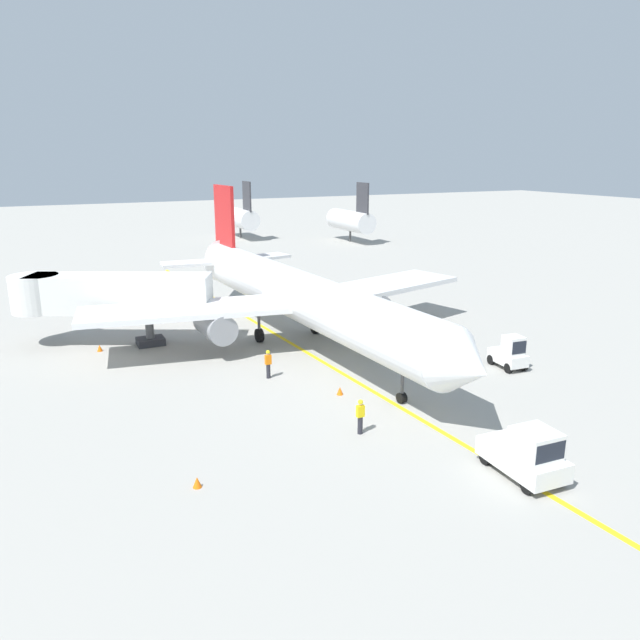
{
  "coord_description": "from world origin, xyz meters",
  "views": [
    {
      "loc": [
        -16.77,
        -23.6,
        12.54
      ],
      "look_at": [
        -0.64,
        9.64,
        2.5
      ],
      "focal_mm": 34.17,
      "sensor_mm": 36.0,
      "label": 1
    }
  ],
  "objects_px": {
    "baggage_tug_near_wing": "(510,354)",
    "ground_crew_wing_walker": "(360,415)",
    "safety_cone_nose_left": "(100,348)",
    "safety_cone_wingtip_right": "(197,482)",
    "jet_bridge": "(100,294)",
    "safety_cone_nose_right": "(349,312)",
    "belt_loader_forward_hold": "(385,337)",
    "ground_crew_marshaller": "(268,363)",
    "pushback_tug": "(527,454)",
    "safety_cone_wingtip_left": "(340,391)",
    "airliner": "(297,295)"
  },
  "relations": [
    {
      "from": "airliner",
      "to": "safety_cone_nose_right",
      "type": "xyz_separation_m",
      "value": [
        6.91,
        5.3,
        -3.2
      ]
    },
    {
      "from": "belt_loader_forward_hold",
      "to": "safety_cone_nose_right",
      "type": "distance_m",
      "value": 9.31
    },
    {
      "from": "jet_bridge",
      "to": "belt_loader_forward_hold",
      "type": "distance_m",
      "value": 19.31
    },
    {
      "from": "baggage_tug_near_wing",
      "to": "belt_loader_forward_hold",
      "type": "bearing_deg",
      "value": 125.54
    },
    {
      "from": "jet_bridge",
      "to": "safety_cone_wingtip_left",
      "type": "height_order",
      "value": "jet_bridge"
    },
    {
      "from": "ground_crew_wing_walker",
      "to": "pushback_tug",
      "type": "bearing_deg",
      "value": -57.42
    },
    {
      "from": "safety_cone_nose_left",
      "to": "safety_cone_nose_right",
      "type": "xyz_separation_m",
      "value": [
        19.4,
        1.28,
        0.0
      ]
    },
    {
      "from": "airliner",
      "to": "safety_cone_nose_left",
      "type": "relative_size",
      "value": 80.28
    },
    {
      "from": "jet_bridge",
      "to": "ground_crew_wing_walker",
      "type": "height_order",
      "value": "jet_bridge"
    },
    {
      "from": "jet_bridge",
      "to": "safety_cone_wingtip_left",
      "type": "distance_m",
      "value": 18.47
    },
    {
      "from": "airliner",
      "to": "jet_bridge",
      "type": "bearing_deg",
      "value": 156.01
    },
    {
      "from": "belt_loader_forward_hold",
      "to": "jet_bridge",
      "type": "bearing_deg",
      "value": 151.56
    },
    {
      "from": "jet_bridge",
      "to": "safety_cone_nose_right",
      "type": "bearing_deg",
      "value": -0.17
    },
    {
      "from": "pushback_tug",
      "to": "safety_cone_nose_right",
      "type": "bearing_deg",
      "value": 77.03
    },
    {
      "from": "ground_crew_marshaller",
      "to": "safety_cone_wingtip_right",
      "type": "bearing_deg",
      "value": -124.34
    },
    {
      "from": "jet_bridge",
      "to": "belt_loader_forward_hold",
      "type": "xyz_separation_m",
      "value": [
        16.81,
        -9.1,
        -2.77
      ]
    },
    {
      "from": "belt_loader_forward_hold",
      "to": "safety_cone_wingtip_right",
      "type": "relative_size",
      "value": 11.72
    },
    {
      "from": "safety_cone_nose_left",
      "to": "safety_cone_wingtip_right",
      "type": "distance_m",
      "value": 19.67
    },
    {
      "from": "jet_bridge",
      "to": "pushback_tug",
      "type": "xyz_separation_m",
      "value": [
        12.97,
        -25.92,
        -2.55
      ]
    },
    {
      "from": "belt_loader_forward_hold",
      "to": "ground_crew_marshaller",
      "type": "xyz_separation_m",
      "value": [
        -9.06,
        -1.79,
        0.13
      ]
    },
    {
      "from": "baggage_tug_near_wing",
      "to": "safety_cone_wingtip_right",
      "type": "xyz_separation_m",
      "value": [
        -20.65,
        -5.27,
        -0.71
      ]
    },
    {
      "from": "belt_loader_forward_hold",
      "to": "safety_cone_wingtip_left",
      "type": "relative_size",
      "value": 11.72
    },
    {
      "from": "belt_loader_forward_hold",
      "to": "ground_crew_marshaller",
      "type": "bearing_deg",
      "value": -168.82
    },
    {
      "from": "ground_crew_marshaller",
      "to": "safety_cone_nose_right",
      "type": "relative_size",
      "value": 3.86
    },
    {
      "from": "pushback_tug",
      "to": "ground_crew_wing_walker",
      "type": "bearing_deg",
      "value": 122.58
    },
    {
      "from": "safety_cone_wingtip_left",
      "to": "safety_cone_wingtip_right",
      "type": "bearing_deg",
      "value": -147.55
    },
    {
      "from": "pushback_tug",
      "to": "safety_cone_nose_right",
      "type": "xyz_separation_m",
      "value": [
        5.96,
        25.87,
        -0.77
      ]
    },
    {
      "from": "airliner",
      "to": "ground_crew_marshaller",
      "type": "bearing_deg",
      "value": -127.63
    },
    {
      "from": "safety_cone_wingtip_right",
      "to": "airliner",
      "type": "bearing_deg",
      "value": 54.46
    },
    {
      "from": "ground_crew_marshaller",
      "to": "safety_cone_nose_left",
      "type": "xyz_separation_m",
      "value": [
        -8.22,
        9.55,
        -0.69
      ]
    },
    {
      "from": "ground_crew_wing_walker",
      "to": "safety_cone_wingtip_left",
      "type": "distance_m",
      "value": 4.88
    },
    {
      "from": "pushback_tug",
      "to": "ground_crew_wing_walker",
      "type": "relative_size",
      "value": 2.17
    },
    {
      "from": "jet_bridge",
      "to": "pushback_tug",
      "type": "height_order",
      "value": "jet_bridge"
    },
    {
      "from": "airliner",
      "to": "safety_cone_wingtip_right",
      "type": "xyz_separation_m",
      "value": [
        -11.16,
        -15.61,
        -3.2
      ]
    },
    {
      "from": "pushback_tug",
      "to": "ground_crew_marshaller",
      "type": "bearing_deg",
      "value": 109.15
    },
    {
      "from": "airliner",
      "to": "baggage_tug_near_wing",
      "type": "distance_m",
      "value": 14.26
    },
    {
      "from": "jet_bridge",
      "to": "ground_crew_wing_walker",
      "type": "bearing_deg",
      "value": -65.51
    },
    {
      "from": "safety_cone_nose_left",
      "to": "safety_cone_wingtip_right",
      "type": "relative_size",
      "value": 1.0
    },
    {
      "from": "ground_crew_marshaller",
      "to": "safety_cone_wingtip_right",
      "type": "distance_m",
      "value": 12.22
    },
    {
      "from": "jet_bridge",
      "to": "safety_cone_wingtip_right",
      "type": "height_order",
      "value": "jet_bridge"
    },
    {
      "from": "airliner",
      "to": "jet_bridge",
      "type": "distance_m",
      "value": 13.16
    },
    {
      "from": "safety_cone_nose_left",
      "to": "safety_cone_nose_right",
      "type": "bearing_deg",
      "value": 3.78
    },
    {
      "from": "baggage_tug_near_wing",
      "to": "ground_crew_wing_walker",
      "type": "xyz_separation_m",
      "value": [
        -12.59,
        -3.9,
        -0.02
      ]
    },
    {
      "from": "ground_crew_wing_walker",
      "to": "safety_cone_wingtip_right",
      "type": "bearing_deg",
      "value": -170.39
    },
    {
      "from": "baggage_tug_near_wing",
      "to": "safety_cone_nose_right",
      "type": "bearing_deg",
      "value": 99.4
    },
    {
      "from": "airliner",
      "to": "ground_crew_wing_walker",
      "type": "relative_size",
      "value": 20.78
    },
    {
      "from": "pushback_tug",
      "to": "belt_loader_forward_hold",
      "type": "xyz_separation_m",
      "value": [
        3.84,
        16.82,
        -0.22
      ]
    },
    {
      "from": "ground_crew_wing_walker",
      "to": "safety_cone_nose_left",
      "type": "xyz_separation_m",
      "value": [
        -9.4,
        18.26,
        -0.69
      ]
    },
    {
      "from": "ground_crew_marshaller",
      "to": "pushback_tug",
      "type": "bearing_deg",
      "value": -70.85
    },
    {
      "from": "ground_crew_wing_walker",
      "to": "baggage_tug_near_wing",
      "type": "bearing_deg",
      "value": 17.23
    }
  ]
}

